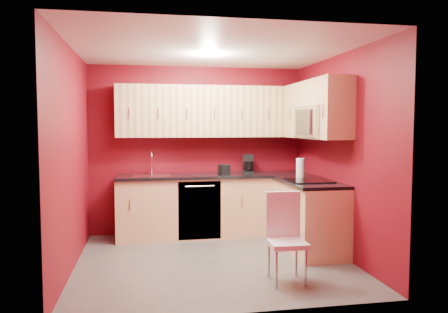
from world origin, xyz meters
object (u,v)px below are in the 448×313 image
object	(u,v)px
coffee_maker	(248,164)
paper_towel	(300,168)
microwave	(319,122)
sink	(152,173)
napkin_holder	(224,170)
dining_chair	(287,238)

from	to	relation	value
coffee_maker	paper_towel	distance (m)	0.95
microwave	sink	size ratio (longest dim) A/B	1.46
microwave	coffee_maker	world-z (taller)	microwave
microwave	paper_towel	bearing A→B (deg)	112.18
sink	napkin_holder	distance (m)	1.04
microwave	dining_chair	xyz separation A→B (m)	(-0.76, -1.04, -1.20)
coffee_maker	napkin_holder	world-z (taller)	coffee_maker
napkin_holder	paper_towel	size ratio (longest dim) A/B	0.54
paper_towel	dining_chair	bearing A→B (deg)	-115.13
coffee_maker	dining_chair	xyz separation A→B (m)	(-0.10, -2.14, -0.59)
sink	coffee_maker	xyz separation A→B (m)	(1.44, 0.09, 0.10)
sink	dining_chair	size ratio (longest dim) A/B	0.56
dining_chair	sink	bearing A→B (deg)	125.55
napkin_holder	dining_chair	distance (m)	2.04
napkin_holder	dining_chair	xyz separation A→B (m)	(0.30, -1.95, -0.52)
microwave	napkin_holder	size ratio (longest dim) A/B	5.26
coffee_maker	dining_chair	size ratio (longest dim) A/B	0.30
sink	paper_towel	bearing A→B (deg)	-19.57
microwave	coffee_maker	size ratio (longest dim) A/B	2.77
sink	dining_chair	xyz separation A→B (m)	(1.34, -2.05, -0.48)
napkin_holder	paper_towel	bearing A→B (deg)	-32.95
paper_towel	napkin_holder	bearing A→B (deg)	147.05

